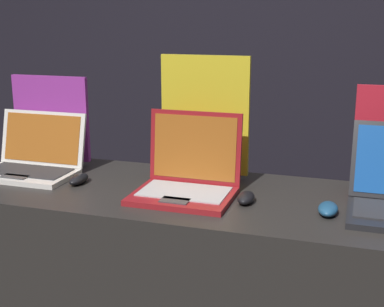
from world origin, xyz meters
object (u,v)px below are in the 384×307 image
Objects in this scene: promo_stand_middle at (205,120)px; mouse_back at (328,209)px; laptop_middle at (188,176)px; mouse_middle at (246,198)px; mouse_front at (79,179)px; promo_stand_front at (51,123)px; laptop_front at (32,160)px.

promo_stand_middle reaches higher than mouse_back.
laptop_middle reaches higher than mouse_middle.
mouse_back is at bearing -6.60° from laptop_middle.
mouse_front is 0.98× the size of mouse_back.
promo_stand_middle is 0.62m from mouse_back.
mouse_front is at bearing -178.44° from laptop_middle.
promo_stand_front is at bearing -179.61° from promo_stand_middle.
promo_stand_front is 1.25m from mouse_back.
mouse_middle is 0.40m from promo_stand_middle.
mouse_back reaches higher than mouse_middle.
promo_stand_front is at bearing 162.82° from laptop_middle.
laptop_middle is at bearing -90.00° from promo_stand_middle.
laptop_front is at bearing 165.06° from mouse_front.
laptop_middle is 0.73× the size of promo_stand_middle.
mouse_front is 0.38m from promo_stand_front.
promo_stand_middle is at bearing 131.98° from mouse_middle.
promo_stand_front is at bearing 165.05° from mouse_middle.
mouse_front is 1.05× the size of mouse_middle.
mouse_middle is at bearing -7.80° from laptop_middle.
mouse_front is at bearing -14.94° from laptop_front.
promo_stand_middle is (-0.23, 0.25, 0.22)m from mouse_middle.
mouse_front is (0.25, -0.07, -0.04)m from laptop_front.
promo_stand_front is 3.54× the size of mouse_middle.
laptop_middle is at bearing -17.18° from promo_stand_front.
mouse_back is at bearing -2.80° from mouse_front.
promo_stand_front reaches higher than mouse_middle.
mouse_front is 0.32× the size of laptop_middle.
promo_stand_front is 1.09× the size of laptop_middle.
laptop_middle is at bearing 173.40° from mouse_back.
promo_stand_front reaches higher than mouse_back.
laptop_middle is 0.28m from promo_stand_middle.
laptop_front is at bearing 174.68° from mouse_middle.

